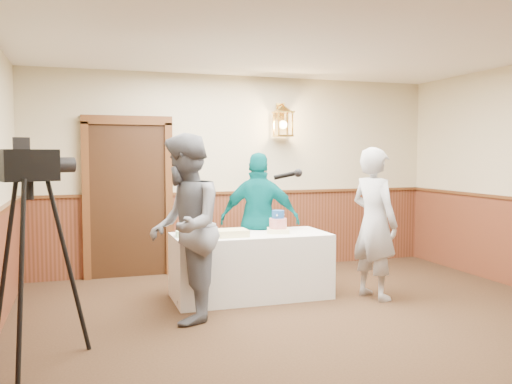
% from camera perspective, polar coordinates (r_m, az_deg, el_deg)
% --- Properties ---
extents(ground, '(7.00, 7.00, 0.00)m').
position_cam_1_polar(ground, '(4.92, 10.36, -15.94)').
color(ground, '#311F13').
rests_on(ground, ground).
extents(room_shell, '(6.02, 7.02, 2.81)m').
position_cam_1_polar(room_shell, '(5.01, 7.56, 2.22)').
color(room_shell, beige).
rests_on(room_shell, ground).
extents(display_table, '(1.80, 0.80, 0.75)m').
position_cam_1_polar(display_table, '(6.39, -0.56, -7.74)').
color(display_table, silver).
rests_on(display_table, ground).
extents(tiered_cake, '(0.33, 0.33, 0.27)m').
position_cam_1_polar(tiered_cake, '(6.38, 2.33, -3.38)').
color(tiered_cake, '#FFF5BE').
rests_on(tiered_cake, display_table).
extents(sheet_cake_yellow, '(0.38, 0.29, 0.08)m').
position_cam_1_polar(sheet_cake_yellow, '(6.12, -2.73, -4.32)').
color(sheet_cake_yellow, '#EBE68C').
rests_on(sheet_cake_yellow, display_table).
extents(sheet_cake_green, '(0.33, 0.29, 0.07)m').
position_cam_1_polar(sheet_cake_green, '(6.18, -7.08, -4.31)').
color(sheet_cake_green, '#9AD898').
rests_on(sheet_cake_green, display_table).
extents(interviewer, '(1.55, 1.05, 1.88)m').
position_cam_1_polar(interviewer, '(5.46, -7.53, -3.74)').
color(interviewer, slate).
rests_on(interviewer, ground).
extents(baker, '(0.58, 0.73, 1.75)m').
position_cam_1_polar(baker, '(6.41, 12.34, -3.23)').
color(baker, '#A1A2A6').
rests_on(baker, ground).
extents(assistant_p, '(1.08, 0.79, 1.70)m').
position_cam_1_polar(assistant_p, '(6.76, 0.39, -3.02)').
color(assistant_p, '#02595B').
rests_on(assistant_p, ground).
extents(tv_camera_rig, '(0.67, 0.63, 1.71)m').
position_cam_1_polar(tv_camera_rig, '(4.72, -22.50, -7.37)').
color(tv_camera_rig, black).
rests_on(tv_camera_rig, ground).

